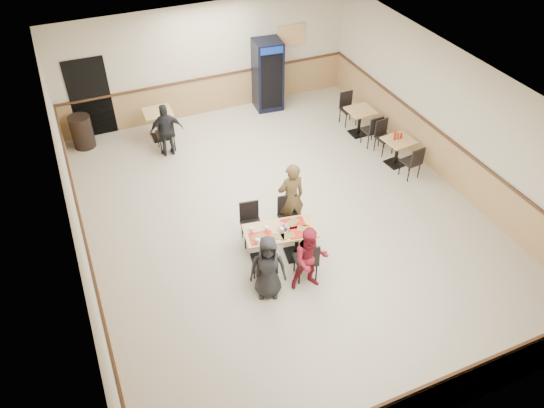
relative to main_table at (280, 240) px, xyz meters
name	(u,v)px	position (x,y,z in m)	size (l,w,h in m)	color
ground	(285,218)	(0.59, 1.05, -0.48)	(10.00, 10.00, 0.00)	beige
room_shell	(308,121)	(2.36, 3.60, 0.10)	(10.00, 10.00, 10.00)	silver
main_table	(280,240)	(0.00, 0.00, 0.00)	(1.44, 0.89, 0.72)	black
main_chairs	(278,241)	(-0.05, 0.01, -0.02)	(1.44, 1.76, 0.92)	black
diner_woman_left	(268,267)	(-0.56, -0.74, 0.18)	(0.65, 0.42, 1.33)	black
diner_woman_right	(310,259)	(0.20, -0.86, 0.20)	(0.66, 0.51, 1.36)	maroon
diner_man_opposite	(291,197)	(0.56, 0.74, 0.31)	(0.58, 0.38, 1.58)	brown
lone_diner	(167,130)	(-1.04, 4.40, 0.20)	(0.80, 0.33, 1.37)	black
tabletop_clutter	(282,231)	(0.00, -0.06, 0.27)	(1.20, 0.65, 0.12)	red
side_table_near	(398,148)	(3.87, 1.82, -0.03)	(0.70, 0.70, 0.68)	black
side_table_near_chair_south	(411,161)	(3.87, 1.27, -0.05)	(0.40, 0.40, 0.87)	black
side_table_near_chair_north	(385,137)	(3.87, 2.37, -0.05)	(0.40, 0.40, 0.87)	black
side_table_far	(360,118)	(3.75, 3.37, -0.01)	(0.67, 0.67, 0.70)	black
side_table_far_chair_south	(371,129)	(3.75, 2.81, -0.04)	(0.41, 0.41, 0.89)	black
side_table_far_chair_north	(349,109)	(3.75, 3.93, -0.04)	(0.41, 0.41, 0.89)	black
condiment_caddy	(397,136)	(3.84, 1.87, 0.29)	(0.23, 0.06, 0.20)	#B5140C
back_table	(159,120)	(-1.04, 5.25, 0.02)	(0.72, 0.72, 0.75)	black
back_table_chair_lone	(165,133)	(-1.04, 4.65, 0.00)	(0.44, 0.44, 0.95)	black
pepsi_cooler	(268,75)	(2.14, 5.65, 0.49)	(0.80, 0.80, 1.94)	black
trash_bin	(82,132)	(-2.92, 5.60, -0.06)	(0.53, 0.53, 0.84)	black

